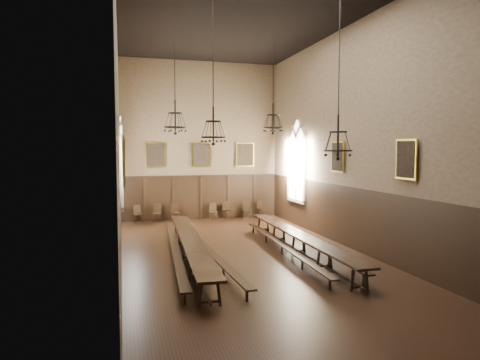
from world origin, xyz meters
name	(u,v)px	position (x,y,z in m)	size (l,w,h in m)	color
floor	(245,256)	(0.00, 0.00, -0.01)	(9.00, 18.00, 0.02)	black
ceiling	(245,12)	(0.00, 0.00, 9.01)	(9.00, 18.00, 0.02)	black
wall_back	(201,141)	(0.00, 9.01, 4.50)	(9.00, 0.02, 9.00)	#7F664E
wall_front	(394,121)	(0.00, -9.01, 4.50)	(9.00, 0.02, 9.00)	#7F664E
wall_left	(118,135)	(-4.51, 0.00, 4.50)	(0.02, 18.00, 9.00)	#7F664E
wall_right	(353,137)	(4.51, 0.00, 4.50)	(0.02, 18.00, 9.00)	#7F664E
wainscot_panelling	(245,223)	(0.00, 0.00, 1.25)	(9.00, 18.00, 2.50)	black
table_left	(191,249)	(-2.07, -0.10, 0.41)	(1.29, 10.44, 0.81)	black
table_right	(299,243)	(2.11, -0.23, 0.39)	(0.88, 10.02, 0.78)	black
bench_left_outer	(175,252)	(-2.59, 0.13, 0.29)	(0.99, 10.01, 0.45)	black
bench_left_inner	(207,252)	(-1.49, -0.13, 0.29)	(0.71, 9.95, 0.45)	black
bench_right_inner	(282,248)	(1.42, -0.20, 0.27)	(0.67, 9.26, 0.42)	black
bench_right_outer	(303,244)	(2.48, 0.16, 0.28)	(0.50, 9.84, 0.44)	black
chair_0	(138,217)	(-3.61, 8.61, 0.29)	(0.53, 0.53, 0.96)	black
chair_1	(157,216)	(-2.59, 8.60, 0.30)	(0.53, 0.53, 0.99)	black
chair_2	(175,216)	(-1.56, 8.54, 0.31)	(0.45, 0.45, 1.01)	black
chair_4	(214,215)	(0.61, 8.50, 0.28)	(0.48, 0.48, 0.93)	black
chair_5	(227,214)	(1.40, 8.57, 0.30)	(0.46, 0.46, 0.98)	black
chair_6	(246,213)	(2.56, 8.47, 0.29)	(0.49, 0.49, 0.97)	black
chair_7	(261,212)	(3.50, 8.60, 0.29)	(0.52, 0.52, 0.95)	black
chandelier_back_left	(175,121)	(-2.30, 2.14, 5.17)	(0.89, 0.89, 4.26)	black
chandelier_back_right	(273,121)	(1.91, 2.21, 5.23)	(0.85, 0.85, 4.20)	black
chandelier_front_left	(213,125)	(-1.70, -2.43, 4.75)	(0.75, 0.75, 4.75)	black
chandelier_front_right	(338,141)	(2.31, -2.81, 4.29)	(0.93, 0.93, 5.19)	black
portrait_back_0	(155,155)	(-2.60, 8.88, 3.70)	(1.10, 0.12, 1.40)	gold
portrait_back_1	(201,155)	(0.00, 8.88, 3.70)	(1.10, 0.12, 1.40)	gold
portrait_back_2	(245,155)	(2.60, 8.88, 3.70)	(1.10, 0.12, 1.40)	gold
portrait_left_0	(123,158)	(-4.38, 1.00, 3.70)	(0.12, 1.00, 1.30)	gold
portrait_left_1	(123,161)	(-4.38, -3.50, 3.70)	(0.12, 1.00, 1.30)	gold
portrait_right_0	(338,157)	(4.38, 1.00, 3.70)	(0.12, 1.00, 1.30)	gold
portrait_right_1	(406,159)	(4.38, -3.50, 3.70)	(0.12, 1.00, 1.30)	gold
window_right	(297,161)	(4.43, 5.50, 3.40)	(0.20, 2.20, 4.60)	white
window_left	(121,162)	(-4.43, 5.50, 3.40)	(0.20, 2.20, 4.60)	white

